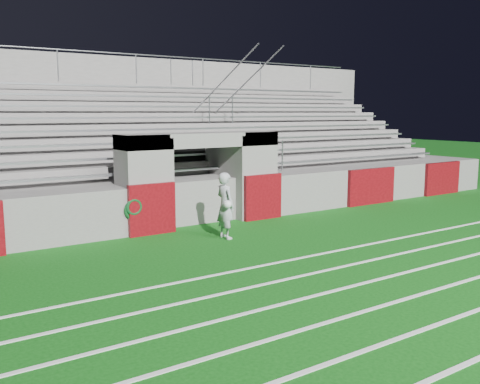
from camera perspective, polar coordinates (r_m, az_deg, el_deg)
ground at (r=12.71m, az=3.85°, el=-5.99°), size 90.00×90.00×0.00m
field_markings at (r=9.48m, az=23.26°, el=-11.78°), size 28.00×8.09×0.01m
stadium_structure at (r=19.28m, az=-10.90°, el=3.36°), size 26.00×8.48×5.42m
goalkeeper_with_ball at (r=13.49m, az=-1.57°, el=-1.45°), size 0.45×0.73×1.69m
hose_coil at (r=13.88m, az=-11.28°, el=-1.77°), size 0.51×0.14×0.56m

